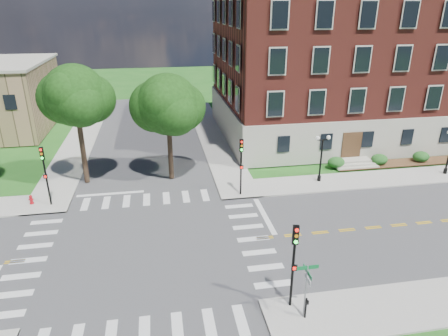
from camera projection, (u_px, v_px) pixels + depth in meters
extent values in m
plane|color=#1E5A19|center=(146.00, 249.00, 25.98)|extent=(160.00, 160.00, 0.00)
cube|color=#3D3D3F|center=(146.00, 249.00, 25.98)|extent=(90.00, 12.00, 0.01)
cube|color=#3D3D3F|center=(146.00, 249.00, 25.98)|extent=(12.00, 90.00, 0.01)
cube|color=#9E9B93|center=(401.00, 177.00, 36.62)|extent=(34.00, 3.50, 0.12)
cube|color=#9E9B93|center=(213.00, 135.00, 48.11)|extent=(3.50, 34.00, 0.12)
cube|color=#9E9B93|center=(79.00, 143.00, 45.68)|extent=(3.50, 34.00, 0.12)
cube|color=silver|center=(265.00, 216.00, 30.09)|extent=(0.40, 5.50, 0.00)
cube|color=#ABA796|center=(345.00, 114.00, 48.92)|extent=(30.00, 20.00, 4.20)
cube|color=maroon|center=(353.00, 47.00, 45.86)|extent=(29.55, 19.70, 11.80)
cube|color=#472D19|center=(351.00, 146.00, 39.30)|extent=(2.00, 0.10, 2.80)
cylinder|color=#322519|center=(84.00, 154.00, 34.55)|extent=(0.44, 0.44, 5.18)
sphere|color=#15330D|center=(75.00, 95.00, 32.58)|extent=(5.12, 5.12, 5.12)
cylinder|color=#322519|center=(171.00, 156.00, 35.56)|extent=(0.44, 0.44, 4.16)
sphere|color=#15330D|center=(168.00, 104.00, 33.76)|extent=(5.26, 5.26, 5.26)
cylinder|color=black|center=(292.00, 275.00, 20.31)|extent=(0.14, 0.14, 3.80)
cube|color=black|center=(296.00, 235.00, 19.39)|extent=(0.36, 0.29, 1.00)
cylinder|color=red|center=(297.00, 230.00, 19.15)|extent=(0.19, 0.09, 0.18)
cylinder|color=orange|center=(296.00, 236.00, 19.27)|extent=(0.19, 0.09, 0.18)
cylinder|color=#19E533|center=(296.00, 242.00, 19.40)|extent=(0.19, 0.09, 0.18)
cube|color=black|center=(294.00, 268.00, 19.92)|extent=(0.32, 0.19, 0.30)
cylinder|color=black|center=(241.00, 173.00, 32.49)|extent=(0.14, 0.14, 3.80)
cube|color=black|center=(241.00, 145.00, 31.58)|extent=(0.35, 0.26, 1.00)
cylinder|color=red|center=(242.00, 142.00, 31.33)|extent=(0.19, 0.07, 0.18)
cylinder|color=orange|center=(242.00, 146.00, 31.46)|extent=(0.19, 0.07, 0.18)
cylinder|color=#19E533|center=(242.00, 150.00, 31.58)|extent=(0.19, 0.07, 0.18)
cube|color=black|center=(242.00, 167.00, 32.10)|extent=(0.31, 0.16, 0.30)
cylinder|color=black|center=(47.00, 182.00, 30.80)|extent=(0.14, 0.14, 3.80)
cube|color=black|center=(42.00, 153.00, 29.88)|extent=(0.37, 0.30, 1.00)
cylinder|color=red|center=(41.00, 150.00, 29.64)|extent=(0.19, 0.10, 0.18)
cylinder|color=orange|center=(41.00, 154.00, 29.77)|extent=(0.19, 0.10, 0.18)
cylinder|color=#19E533|center=(42.00, 158.00, 29.89)|extent=(0.19, 0.10, 0.18)
cube|color=black|center=(45.00, 176.00, 30.41)|extent=(0.32, 0.20, 0.30)
cylinder|color=black|center=(319.00, 178.00, 35.62)|extent=(0.32, 0.32, 0.50)
cylinder|color=black|center=(321.00, 161.00, 34.99)|extent=(0.16, 0.16, 3.80)
cube|color=black|center=(323.00, 140.00, 34.24)|extent=(1.00, 0.06, 0.06)
sphere|color=white|center=(318.00, 138.00, 34.09)|extent=(0.36, 0.36, 0.36)
sphere|color=white|center=(329.00, 137.00, 34.24)|extent=(0.36, 0.36, 0.36)
cylinder|color=black|center=(445.00, 171.00, 37.17)|extent=(0.32, 0.32, 0.50)
cylinder|color=gray|center=(305.00, 292.00, 19.66)|extent=(0.07, 0.07, 3.10)
cube|color=#0D6932|center=(308.00, 268.00, 19.11)|extent=(1.10, 0.03, 0.20)
cube|color=#0D6932|center=(307.00, 272.00, 19.20)|extent=(0.03, 1.10, 0.20)
cube|color=silver|center=(308.00, 279.00, 19.38)|extent=(0.03, 0.75, 0.25)
cylinder|color=black|center=(306.00, 308.00, 19.96)|extent=(0.10, 0.10, 1.20)
cube|color=black|center=(307.00, 303.00, 19.68)|extent=(0.14, 0.08, 0.22)
cylinder|color=#B20D16|center=(32.00, 203.00, 31.63)|extent=(0.32, 0.32, 0.10)
cylinder|color=#B20D16|center=(31.00, 200.00, 31.53)|extent=(0.22, 0.22, 0.60)
sphere|color=#B20D16|center=(30.00, 196.00, 31.40)|extent=(0.24, 0.24, 0.24)
cylinder|color=#B20D16|center=(31.00, 199.00, 31.50)|extent=(0.35, 0.12, 0.12)
cylinder|color=#B20D16|center=(31.00, 199.00, 31.50)|extent=(0.12, 0.35, 0.12)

